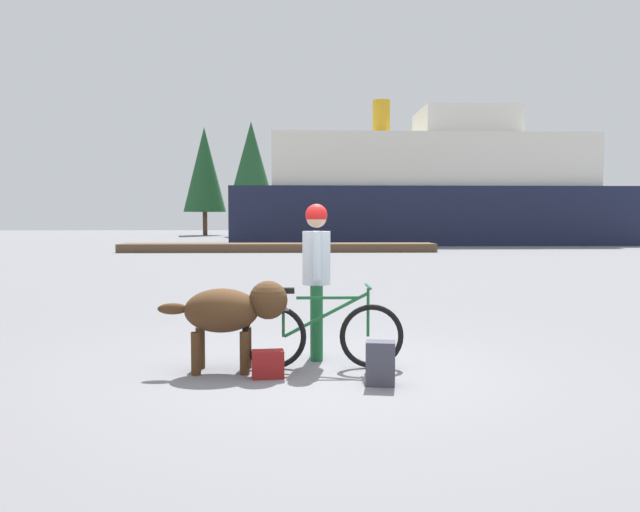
{
  "coord_description": "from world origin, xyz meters",
  "views": [
    {
      "loc": [
        -0.15,
        -6.64,
        1.62
      ],
      "look_at": [
        0.11,
        1.12,
        1.16
      ],
      "focal_mm": 35.82,
      "sensor_mm": 36.0,
      "label": 1
    }
  ],
  "objects_px": {
    "dog": "(232,310)",
    "handbag_pannier": "(268,364)",
    "person_cyclist": "(316,265)",
    "bicycle": "(322,334)",
    "ferry_boat": "(428,193)",
    "backpack": "(381,363)"
  },
  "relations": [
    {
      "from": "dog",
      "to": "handbag_pannier",
      "type": "xyz_separation_m",
      "value": [
        0.39,
        -0.3,
        -0.51
      ]
    },
    {
      "from": "bicycle",
      "to": "backpack",
      "type": "distance_m",
      "value": 0.9
    },
    {
      "from": "person_cyclist",
      "to": "dog",
      "type": "height_order",
      "value": "person_cyclist"
    },
    {
      "from": "backpack",
      "to": "person_cyclist",
      "type": "bearing_deg",
      "value": 116.53
    },
    {
      "from": "person_cyclist",
      "to": "handbag_pannier",
      "type": "bearing_deg",
      "value": -120.66
    },
    {
      "from": "person_cyclist",
      "to": "backpack",
      "type": "distance_m",
      "value": 1.58
    },
    {
      "from": "bicycle",
      "to": "person_cyclist",
      "type": "height_order",
      "value": "person_cyclist"
    },
    {
      "from": "bicycle",
      "to": "dog",
      "type": "relative_size",
      "value": 1.28
    },
    {
      "from": "dog",
      "to": "ferry_boat",
      "type": "xyz_separation_m",
      "value": [
        9.0,
        34.11,
        2.58
      ]
    },
    {
      "from": "person_cyclist",
      "to": "dog",
      "type": "distance_m",
      "value": 1.16
    },
    {
      "from": "person_cyclist",
      "to": "ferry_boat",
      "type": "distance_m",
      "value": 34.57
    },
    {
      "from": "bicycle",
      "to": "ferry_boat",
      "type": "height_order",
      "value": "ferry_boat"
    },
    {
      "from": "ferry_boat",
      "to": "backpack",
      "type": "bearing_deg",
      "value": -102.19
    },
    {
      "from": "dog",
      "to": "backpack",
      "type": "xyz_separation_m",
      "value": [
        1.5,
        -0.61,
        -0.43
      ]
    },
    {
      "from": "person_cyclist",
      "to": "backpack",
      "type": "bearing_deg",
      "value": -63.47
    },
    {
      "from": "dog",
      "to": "handbag_pannier",
      "type": "distance_m",
      "value": 0.71
    },
    {
      "from": "backpack",
      "to": "handbag_pannier",
      "type": "distance_m",
      "value": 1.15
    },
    {
      "from": "ferry_boat",
      "to": "dog",
      "type": "bearing_deg",
      "value": -104.78
    },
    {
      "from": "person_cyclist",
      "to": "dog",
      "type": "bearing_deg",
      "value": -147.83
    },
    {
      "from": "bicycle",
      "to": "handbag_pannier",
      "type": "distance_m",
      "value": 0.72
    },
    {
      "from": "dog",
      "to": "handbag_pannier",
      "type": "bearing_deg",
      "value": -37.58
    },
    {
      "from": "person_cyclist",
      "to": "backpack",
      "type": "xyz_separation_m",
      "value": [
        0.59,
        -1.18,
        -0.87
      ]
    }
  ]
}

